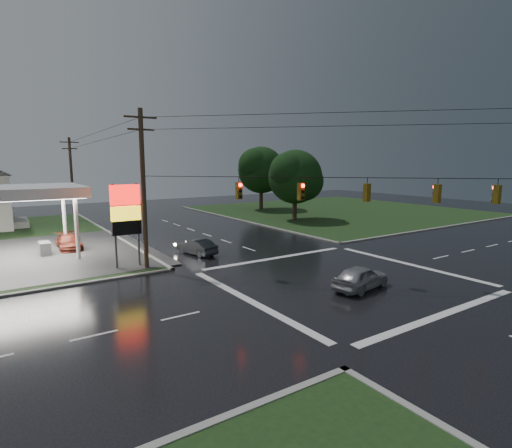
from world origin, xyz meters
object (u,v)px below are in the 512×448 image
car_north (197,247)px  car_crossing (361,277)px  utility_pole_n (72,178)px  tree_ne_near (296,177)px  car_pump (69,242)px  pylon_sign (126,212)px  utility_pole_nw (143,188)px  tree_ne_far (262,170)px

car_north → car_crossing: (4.24, -13.53, 0.06)m
utility_pole_n → tree_ne_near: utility_pole_n is taller
car_pump → utility_pole_n: bearing=80.3°
pylon_sign → utility_pole_nw: size_ratio=0.55×
utility_pole_nw → car_crossing: bearing=-51.6°
pylon_sign → tree_ne_near: size_ratio=0.67×
car_north → car_pump: (-8.33, 7.85, -0.00)m
pylon_sign → car_north: bearing=10.5°
pylon_sign → tree_ne_far: bearing=40.4°
utility_pole_nw → car_pump: utility_pole_nw is taller
utility_pole_nw → tree_ne_far: 36.20m
utility_pole_n → tree_ne_near: bearing=-34.1°
utility_pole_nw → utility_pole_n: 28.50m
pylon_sign → car_north: (5.83, 1.08, -3.37)m
car_pump → car_north: bearing=-42.4°
car_north → car_crossing: 14.18m
utility_pole_nw → car_crossing: (9.08, -11.45, -5.02)m
car_north → car_pump: 11.45m
utility_pole_n → car_north: 27.29m
pylon_sign → car_crossing: pylon_sign is taller
utility_pole_nw → pylon_sign: bearing=135.0°
car_pump → utility_pole_nw: bearing=-69.6°
tree_ne_far → car_crossing: size_ratio=2.37×
tree_ne_far → car_pump: 33.94m
tree_ne_near → tree_ne_far: tree_ne_far is taller
utility_pole_nw → utility_pole_n: bearing=90.0°
utility_pole_nw → tree_ne_near: 26.74m
utility_pole_nw → car_north: bearing=23.3°
car_pump → tree_ne_near: bearing=6.3°
utility_pole_nw → tree_ne_far: bearing=42.6°
pylon_sign → tree_ne_near: 27.23m
utility_pole_nw → utility_pole_n: utility_pole_nw is taller
utility_pole_nw → car_north: size_ratio=2.83×
utility_pole_n → car_crossing: utility_pole_n is taller
utility_pole_n → tree_ne_near: (23.64, -16.01, 0.09)m
car_north → pylon_sign: bearing=-2.4°
tree_ne_far → tree_ne_near: bearing=-104.1°
tree_ne_near → car_pump: size_ratio=2.04×
pylon_sign → car_north: pylon_sign is taller
tree_ne_near → car_pump: bearing=-174.6°
pylon_sign → utility_pole_n: bearing=87.9°
tree_ne_near → car_pump: 27.70m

